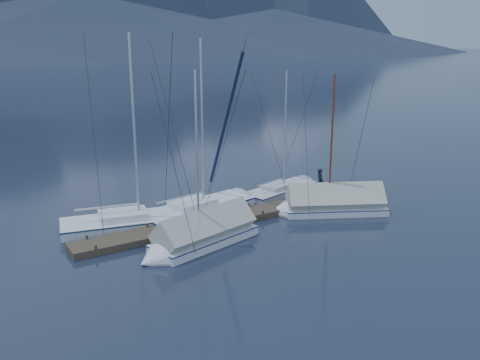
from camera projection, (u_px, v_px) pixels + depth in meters
name	position (u px, v px, depth m)	size (l,w,h in m)	color
ground	(261.00, 231.00, 25.66)	(1000.00, 1000.00, 0.00)	black
dock	(240.00, 217.00, 27.27)	(18.00, 1.50, 0.54)	#382D23
mooring_posts	(232.00, 215.00, 26.95)	(15.12, 1.52, 0.35)	#382D23
sailboat_open_left	(150.00, 221.00, 26.53)	(8.34, 4.02, 10.64)	silver
sailboat_open_mid	(211.00, 207.00, 28.82)	(8.09, 3.72, 10.35)	silver
sailboat_open_right	(288.00, 188.00, 32.46)	(6.53, 3.30, 8.32)	#B8BCC5
sailboat_covered_near	(326.00, 206.00, 28.24)	(6.68, 4.67, 8.44)	white
sailboat_covered_far	(197.00, 238.00, 23.58)	(6.62, 3.32, 8.90)	white
person	(320.00, 182.00, 30.26)	(0.59, 0.39, 1.62)	black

